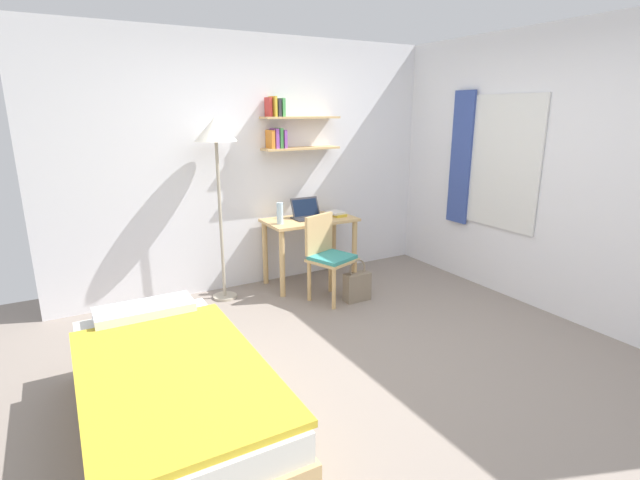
% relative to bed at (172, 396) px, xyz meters
% --- Properties ---
extents(ground_plane, '(5.28, 5.28, 0.00)m').
position_rel_bed_xyz_m(ground_plane, '(1.50, 0.14, -0.24)').
color(ground_plane, gray).
extents(wall_back, '(4.40, 0.27, 2.60)m').
position_rel_bed_xyz_m(wall_back, '(1.51, 2.16, 1.07)').
color(wall_back, white).
rests_on(wall_back, ground_plane).
extents(wall_right, '(0.10, 4.40, 2.60)m').
position_rel_bed_xyz_m(wall_right, '(3.52, 0.19, 1.06)').
color(wall_right, white).
rests_on(wall_right, ground_plane).
extents(bed, '(0.96, 1.90, 0.54)m').
position_rel_bed_xyz_m(bed, '(0.00, 0.00, 0.00)').
color(bed, tan).
rests_on(bed, ground_plane).
extents(desk, '(0.97, 0.54, 0.73)m').
position_rel_bed_xyz_m(desk, '(1.91, 1.84, 0.34)').
color(desk, tan).
rests_on(desk, ground_plane).
extents(desk_chair, '(0.51, 0.50, 0.86)m').
position_rel_bed_xyz_m(desk_chair, '(1.85, 1.34, 0.23)').
color(desk_chair, tan).
rests_on(desk_chair, ground_plane).
extents(standing_lamp, '(0.40, 0.40, 1.80)m').
position_rel_bed_xyz_m(standing_lamp, '(0.94, 1.87, 1.35)').
color(standing_lamp, '#B2A893').
rests_on(standing_lamp, ground_plane).
extents(laptop, '(0.33, 0.23, 0.21)m').
position_rel_bed_xyz_m(laptop, '(1.90, 1.88, 0.54)').
color(laptop, '#2D2D33').
rests_on(laptop, desk).
extents(water_bottle, '(0.07, 0.07, 0.22)m').
position_rel_bed_xyz_m(water_bottle, '(1.53, 1.77, 0.60)').
color(water_bottle, silver).
rests_on(water_bottle, desk).
extents(book_stack, '(0.18, 0.25, 0.05)m').
position_rel_bed_xyz_m(book_stack, '(2.23, 1.83, 0.51)').
color(book_stack, gold).
rests_on(book_stack, desk).
extents(handbag, '(0.27, 0.12, 0.43)m').
position_rel_bed_xyz_m(handbag, '(2.08, 1.15, -0.08)').
color(handbag, gray).
rests_on(handbag, ground_plane).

